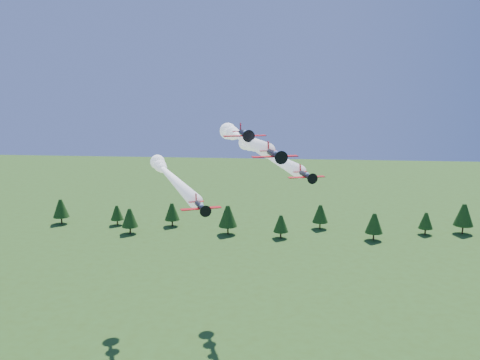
# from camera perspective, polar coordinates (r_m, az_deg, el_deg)

# --- Properties ---
(plane_lead) EXTENTS (17.08, 41.59, 3.70)m
(plane_lead) POSITION_cam_1_polar(r_m,az_deg,el_deg) (107.17, 0.13, 4.59)
(plane_lead) COLOR black
(plane_lead) RESTS_ON ground
(plane_left) EXTENTS (24.63, 51.32, 3.70)m
(plane_left) POSITION_cam_1_polar(r_m,az_deg,el_deg) (119.77, -7.57, 0.55)
(plane_left) COLOR black
(plane_left) RESTS_ON ground
(plane_right) EXTENTS (19.71, 51.11, 3.70)m
(plane_right) POSITION_cam_1_polar(r_m,az_deg,el_deg) (124.39, 2.60, 2.95)
(plane_right) COLOR black
(plane_right) RESTS_ON ground
(plane_slot) EXTENTS (8.02, 8.89, 2.81)m
(plane_slot) POSITION_cam_1_polar(r_m,az_deg,el_deg) (99.10, 0.47, 4.95)
(plane_slot) COLOR black
(plane_slot) RESTS_ON ground
(treeline) EXTENTS (180.29, 19.96, 11.71)m
(treeline) POSITION_cam_1_polar(r_m,az_deg,el_deg) (207.78, 5.68, -3.91)
(treeline) COLOR #382314
(treeline) RESTS_ON ground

